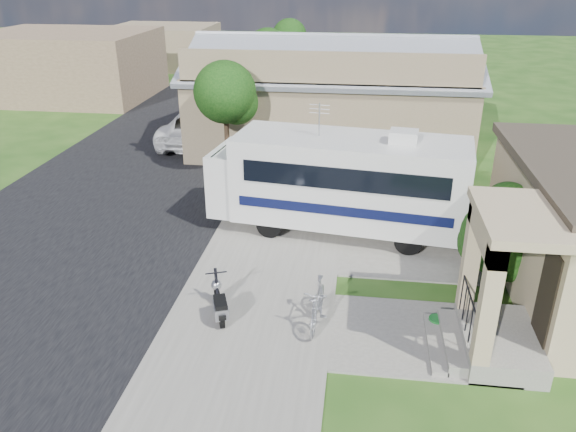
# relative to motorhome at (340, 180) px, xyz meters

# --- Properties ---
(ground) EXTENTS (120.00, 120.00, 0.00)m
(ground) POSITION_rel_motorhome_xyz_m (-0.88, -4.47, -1.74)
(ground) COLOR #1C4211
(street_slab) EXTENTS (9.00, 80.00, 0.02)m
(street_slab) POSITION_rel_motorhome_xyz_m (-8.38, 5.53, -1.73)
(street_slab) COLOR black
(street_slab) RESTS_ON ground
(sidewalk_slab) EXTENTS (4.00, 80.00, 0.06)m
(sidewalk_slab) POSITION_rel_motorhome_xyz_m (-1.88, 5.53, -1.71)
(sidewalk_slab) COLOR slate
(sidewalk_slab) RESTS_ON ground
(driveway_slab) EXTENTS (7.00, 6.00, 0.05)m
(driveway_slab) POSITION_rel_motorhome_xyz_m (0.62, 0.03, -1.71)
(driveway_slab) COLOR slate
(driveway_slab) RESTS_ON ground
(walk_slab) EXTENTS (4.00, 3.00, 0.05)m
(walk_slab) POSITION_rel_motorhome_xyz_m (2.12, -5.47, -1.71)
(walk_slab) COLOR slate
(walk_slab) RESTS_ON ground
(warehouse) EXTENTS (12.50, 8.40, 5.04)m
(warehouse) POSITION_rel_motorhome_xyz_m (-0.88, 9.50, 0.25)
(warehouse) COLOR #77664A
(warehouse) RESTS_ON ground
(distant_bldg_far) EXTENTS (10.00, 8.00, 4.00)m
(distant_bldg_far) POSITION_rel_motorhome_xyz_m (-17.88, 17.53, 0.26)
(distant_bldg_far) COLOR brown
(distant_bldg_far) RESTS_ON ground
(distant_bldg_near) EXTENTS (8.00, 7.00, 3.20)m
(distant_bldg_near) POSITION_rel_motorhome_xyz_m (-15.88, 29.53, -0.14)
(distant_bldg_near) COLOR #77664A
(distant_bldg_near) RESTS_ON ground
(street_tree_a) EXTENTS (2.44, 2.40, 4.58)m
(street_tree_a) POSITION_rel_motorhome_xyz_m (-4.57, 4.59, 1.51)
(street_tree_a) COLOR black
(street_tree_a) RESTS_ON ground
(street_tree_b) EXTENTS (2.44, 2.40, 4.73)m
(street_tree_b) POSITION_rel_motorhome_xyz_m (-4.57, 14.59, 1.65)
(street_tree_b) COLOR black
(street_tree_b) RESTS_ON ground
(street_tree_c) EXTENTS (2.44, 2.40, 4.42)m
(street_tree_c) POSITION_rel_motorhome_xyz_m (-4.57, 23.59, 1.37)
(street_tree_c) COLOR black
(street_tree_c) RESTS_ON ground
(motorhome) EXTENTS (8.16, 3.52, 4.05)m
(motorhome) POSITION_rel_motorhome_xyz_m (0.00, 0.00, 0.00)
(motorhome) COLOR beige
(motorhome) RESTS_ON ground
(shrub) EXTENTS (2.35, 2.24, 2.88)m
(shrub) POSITION_rel_motorhome_xyz_m (4.42, -2.63, -0.26)
(shrub) COLOR black
(shrub) RESTS_ON ground
(scooter) EXTENTS (0.77, 1.45, 0.99)m
(scooter) POSITION_rel_motorhome_xyz_m (-2.59, -5.35, -1.29)
(scooter) COLOR black
(scooter) RESTS_ON ground
(bicycle) EXTENTS (0.66, 1.88, 1.11)m
(bicycle) POSITION_rel_motorhome_xyz_m (-0.23, -5.30, -1.18)
(bicycle) COLOR #93939A
(bicycle) RESTS_ON ground
(pickup_truck) EXTENTS (2.88, 5.97, 1.64)m
(pickup_truck) POSITION_rel_motorhome_xyz_m (-7.03, 8.85, -0.92)
(pickup_truck) COLOR silver
(pickup_truck) RESTS_ON ground
(van) EXTENTS (3.36, 6.53, 1.81)m
(van) POSITION_rel_motorhome_xyz_m (-7.53, 15.71, -0.83)
(van) COLOR silver
(van) RESTS_ON ground
(garden_hose) EXTENTS (0.40, 0.40, 0.18)m
(garden_hose) POSITION_rel_motorhome_xyz_m (2.60, -4.93, -1.65)
(garden_hose) COLOR #125C1E
(garden_hose) RESTS_ON ground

